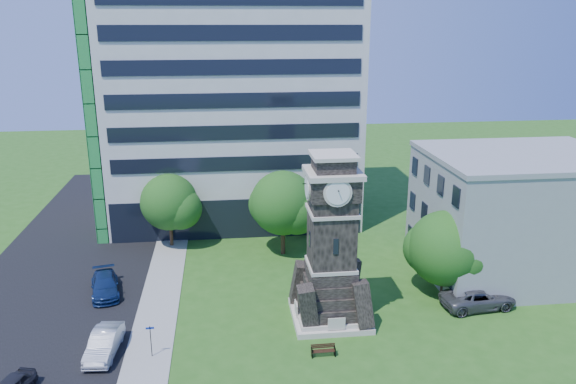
{
  "coord_description": "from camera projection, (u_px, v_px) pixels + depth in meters",
  "views": [
    {
      "loc": [
        -4.26,
        -33.64,
        20.63
      ],
      "look_at": [
        0.62,
        7.54,
        7.96
      ],
      "focal_mm": 35.0,
      "sensor_mm": 36.0,
      "label": 1
    }
  ],
  "objects": [
    {
      "name": "tree_nc",
      "position": [
        284.0,
        205.0,
        50.55
      ],
      "size": [
        6.44,
        5.85,
        7.87
      ],
      "rotation": [
        0.0,
        0.0,
        -0.41
      ],
      "color": "#332114",
      "rests_on": "ground"
    },
    {
      "name": "tree_east",
      "position": [
        447.0,
        250.0,
        43.25
      ],
      "size": [
        6.47,
        5.88,
        6.8
      ],
      "rotation": [
        0.0,
        0.0,
        -0.37
      ],
      "color": "#332114",
      "rests_on": "ground"
    },
    {
      "name": "street",
      "position": [
        41.0,
        314.0,
        41.18
      ],
      "size": [
        14.0,
        80.0,
        0.02
      ],
      "primitive_type": "cube",
      "color": "black",
      "rests_on": "ground"
    },
    {
      "name": "sidewalk",
      "position": [
        158.0,
        307.0,
        42.13
      ],
      "size": [
        3.0,
        70.0,
        0.06
      ],
      "primitive_type": "cube",
      "color": "gray",
      "rests_on": "ground"
    },
    {
      "name": "car_east_lot",
      "position": [
        478.0,
        298.0,
        41.97
      ],
      "size": [
        5.85,
        3.15,
        1.56
      ],
      "primitive_type": "imported",
      "rotation": [
        0.0,
        0.0,
        1.67
      ],
      "color": "#4A4B4F",
      "rests_on": "ground"
    },
    {
      "name": "car_street_mid",
      "position": [
        104.0,
        343.0,
        36.08
      ],
      "size": [
        1.98,
        4.72,
        1.52
      ],
      "primitive_type": "imported",
      "rotation": [
        0.0,
        0.0,
        -0.08
      ],
      "color": "#A7AAAF",
      "rests_on": "ground"
    },
    {
      "name": "park_bench",
      "position": [
        323.0,
        350.0,
        35.95
      ],
      "size": [
        1.58,
        0.42,
        0.82
      ],
      "rotation": [
        0.0,
        0.0,
        0.01
      ],
      "color": "black",
      "rests_on": "ground"
    },
    {
      "name": "office_low",
      "position": [
        517.0,
        214.0,
        46.78
      ],
      "size": [
        15.2,
        12.2,
        10.4
      ],
      "color": "gray",
      "rests_on": "ground"
    },
    {
      "name": "office_tall",
      "position": [
        231.0,
        85.0,
        58.48
      ],
      "size": [
        26.2,
        15.11,
        28.6
      ],
      "color": "silver",
      "rests_on": "ground"
    },
    {
      "name": "clock_tower",
      "position": [
        331.0,
        250.0,
        39.15
      ],
      "size": [
        5.4,
        5.4,
        12.22
      ],
      "color": "beige",
      "rests_on": "ground"
    },
    {
      "name": "ground",
      "position": [
        292.0,
        335.0,
        38.46
      ],
      "size": [
        160.0,
        160.0,
        0.0
      ],
      "primitive_type": "plane",
      "color": "#275618",
      "rests_on": "ground"
    },
    {
      "name": "tree_nw",
      "position": [
        170.0,
        204.0,
        52.54
      ],
      "size": [
        5.85,
        5.32,
        7.05
      ],
      "rotation": [
        0.0,
        0.0,
        -0.22
      ],
      "color": "#332114",
      "rests_on": "ground"
    },
    {
      "name": "tree_ne",
      "position": [
        307.0,
        199.0,
        55.86
      ],
      "size": [
        4.88,
        4.44,
        5.98
      ],
      "rotation": [
        0.0,
        0.0,
        0.37
      ],
      "color": "#332114",
      "rests_on": "ground"
    },
    {
      "name": "car_street_north",
      "position": [
        105.0,
        285.0,
        44.05
      ],
      "size": [
        3.05,
        5.34,
        1.46
      ],
      "primitive_type": "imported",
      "rotation": [
        0.0,
        0.0,
        0.21
      ],
      "color": "navy",
      "rests_on": "ground"
    },
    {
      "name": "street_sign",
      "position": [
        151.0,
        338.0,
        35.56
      ],
      "size": [
        0.53,
        0.05,
        2.21
      ],
      "rotation": [
        0.0,
        0.0,
        0.04
      ],
      "color": "black",
      "rests_on": "ground"
    }
  ]
}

